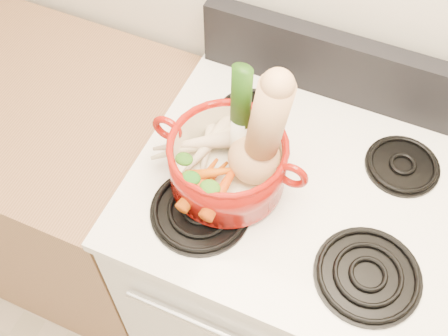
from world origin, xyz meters
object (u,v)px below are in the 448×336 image
at_px(stove_body, 286,273).
at_px(leek, 240,116).
at_px(dutch_oven, 228,163).
at_px(squash, 271,136).

xyz_separation_m(stove_body, leek, (-0.16, -0.02, 0.68)).
bearing_deg(leek, dutch_oven, -90.06).
relative_size(stove_body, squash, 3.05).
bearing_deg(squash, leek, 162.39).
distance_m(stove_body, leek, 0.70).
relative_size(squash, leek, 1.04).
bearing_deg(dutch_oven, leek, 84.92).
height_order(dutch_oven, leek, leek).
distance_m(squash, leek, 0.08).
xyz_separation_m(stove_body, squash, (-0.08, -0.04, 0.68)).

